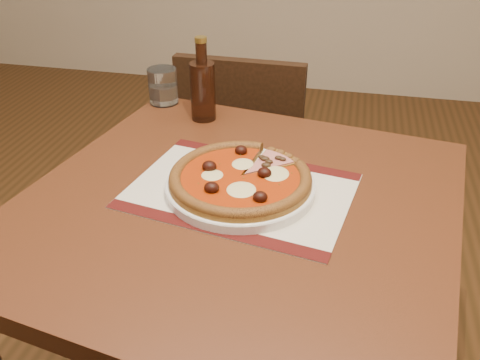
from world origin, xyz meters
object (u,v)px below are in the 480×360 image
bottle (203,88)px  pizza (240,177)px  plate (240,186)px  table (238,241)px  water_glass (163,86)px  chair_far (246,153)px

bottle → pizza: bearing=-62.1°
plate → pizza: pizza is taller
table → bottle: 0.42m
water_glass → bottle: size_ratio=0.45×
chair_far → water_glass: 0.46m
pizza → chair_far: bearing=101.0°
table → chair_far: bearing=100.7°
table → pizza: pizza is taller
plate → water_glass: size_ratio=3.10×
bottle → plate: bearing=-62.1°
chair_far → bottle: size_ratio=4.02×
plate → water_glass: 0.49m
pizza → water_glass: 0.49m
table → pizza: (-0.00, 0.03, 0.13)m
plate → water_glass: water_glass is taller
plate → chair_far: bearing=101.0°
pizza → plate: bearing=51.7°
pizza → bottle: (-0.16, 0.31, 0.05)m
water_glass → bottle: bearing=-29.4°
plate → water_glass: bearing=127.7°
table → water_glass: 0.53m
chair_far → plate: size_ratio=2.85×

